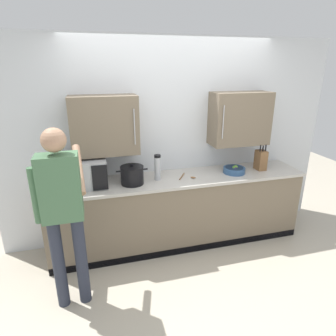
{
  "coord_description": "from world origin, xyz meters",
  "views": [
    {
      "loc": [
        -0.98,
        -2.35,
        2.17
      ],
      "look_at": [
        -0.15,
        0.71,
        1.05
      ],
      "focal_mm": 30.76,
      "sensor_mm": 36.0,
      "label": 1
    }
  ],
  "objects": [
    {
      "name": "fruit_bowl",
      "position": [
        0.72,
        0.72,
        0.94
      ],
      "size": [
        0.27,
        0.27,
        0.1
      ],
      "color": "#335684",
      "rests_on": "counter_unit"
    },
    {
      "name": "person_figure",
      "position": [
        -1.28,
        0.04,
        1.03
      ],
      "size": [
        0.44,
        0.56,
        1.72
      ],
      "color": "#282D3D",
      "rests_on": "ground_plane"
    },
    {
      "name": "back_wall_tiled",
      "position": [
        -0.0,
        1.06,
        1.32
      ],
      "size": [
        4.27,
        0.44,
        2.52
      ],
      "color": "silver",
      "rests_on": "ground_plane"
    },
    {
      "name": "knife_block",
      "position": [
        1.11,
        0.76,
        1.03
      ],
      "size": [
        0.11,
        0.15,
        0.34
      ],
      "color": "brown",
      "rests_on": "counter_unit"
    },
    {
      "name": "wooden_spoon",
      "position": [
        0.1,
        0.72,
        0.91
      ],
      "size": [
        0.22,
        0.21,
        0.02
      ],
      "color": "brown",
      "rests_on": "counter_unit"
    },
    {
      "name": "thermos_flask",
      "position": [
        -0.27,
        0.75,
        1.06
      ],
      "size": [
        0.08,
        0.08,
        0.31
      ],
      "color": "#B7BABF",
      "rests_on": "counter_unit"
    },
    {
      "name": "counter_unit",
      "position": [
        0.0,
        0.76,
        0.45
      ],
      "size": [
        3.17,
        0.61,
        0.9
      ],
      "color": "#756651",
      "rests_on": "ground_plane"
    },
    {
      "name": "microwave_oven",
      "position": [
        -1.17,
        0.79,
        1.05
      ],
      "size": [
        0.64,
        0.83,
        0.3
      ],
      "color": "#B7BABF",
      "rests_on": "counter_unit"
    },
    {
      "name": "ground_plane",
      "position": [
        0.0,
        0.0,
        0.0
      ],
      "size": [
        9.37,
        9.37,
        0.0
      ],
      "primitive_type": "plane",
      "color": "#B7AD99"
    },
    {
      "name": "stock_pot",
      "position": [
        -0.57,
        0.71,
        1.01
      ],
      "size": [
        0.36,
        0.27,
        0.24
      ],
      "color": "black",
      "rests_on": "counter_unit"
    }
  ]
}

